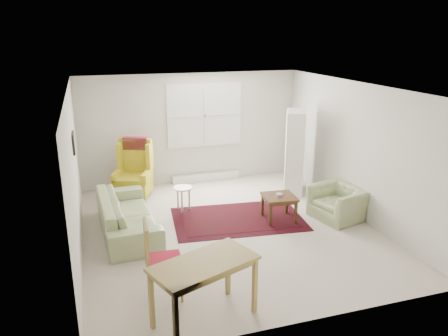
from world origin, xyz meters
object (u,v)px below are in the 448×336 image
object	(u,v)px
wingback_chair	(133,170)
desk_chair	(164,260)
coffee_table	(279,207)
cabinet	(295,152)
desk	(205,291)
sofa	(127,208)
stool	(183,199)
armchair	(338,200)

from	to	relation	value
wingback_chair	desk_chair	world-z (taller)	wingback_chair
coffee_table	cabinet	bearing A→B (deg)	54.40
cabinet	desk	xyz separation A→B (m)	(-3.03, -3.79, -0.50)
sofa	desk_chair	distance (m)	2.16
cabinet	sofa	bearing A→B (deg)	-140.77
sofa	coffee_table	world-z (taller)	sofa
coffee_table	desk_chair	world-z (taller)	desk_chair
stool	cabinet	size ratio (longest dim) A/B	0.28
desk	cabinet	bearing A→B (deg)	51.33
sofa	stool	bearing A→B (deg)	-63.36
wingback_chair	desk_chair	size ratio (longest dim) A/B	1.15
cabinet	coffee_table	bearing A→B (deg)	-101.58
wingback_chair	desk_chair	xyz separation A→B (m)	(-0.01, -3.79, -0.08)
sofa	desk	bearing A→B (deg)	-169.56
coffee_table	cabinet	size ratio (longest dim) A/B	0.32
sofa	desk	distance (m)	2.86
sofa	stool	distance (m)	1.30
cabinet	desk_chair	xyz separation A→B (m)	(-3.40, -3.14, -0.35)
wingback_chair	stool	xyz separation A→B (m)	(0.84, -1.02, -0.37)
cabinet	desk_chair	bearing A→B (deg)	-113.22
stool	desk_chair	distance (m)	2.91
stool	desk	bearing A→B (deg)	-98.01
armchair	cabinet	xyz separation A→B (m)	(-0.15, 1.58, 0.53)
armchair	wingback_chair	xyz separation A→B (m)	(-3.54, 2.23, 0.26)
cabinet	stool	bearing A→B (deg)	-147.71
sofa	wingback_chair	size ratio (longest dim) A/B	1.79
cabinet	armchair	bearing A→B (deg)	-60.73
cabinet	desk_chair	distance (m)	4.64
sofa	desk	world-z (taller)	sofa
coffee_table	stool	xyz separation A→B (m)	(-1.61, 0.94, 0.01)
sofa	coffee_table	bearing A→B (deg)	-99.02
stool	armchair	bearing A→B (deg)	-24.22
cabinet	desk	distance (m)	4.88
armchair	desk	bearing A→B (deg)	-69.04
stool	desk	world-z (taller)	desk
sofa	cabinet	bearing A→B (deg)	-77.35
desk_chair	sofa	bearing A→B (deg)	10.34
sofa	armchair	bearing A→B (deg)	-101.26
stool	desk	xyz separation A→B (m)	(-0.48, -3.42, 0.15)
armchair	desk	world-z (taller)	desk
desk	sofa	bearing A→B (deg)	103.00
wingback_chair	armchair	bearing A→B (deg)	-9.99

